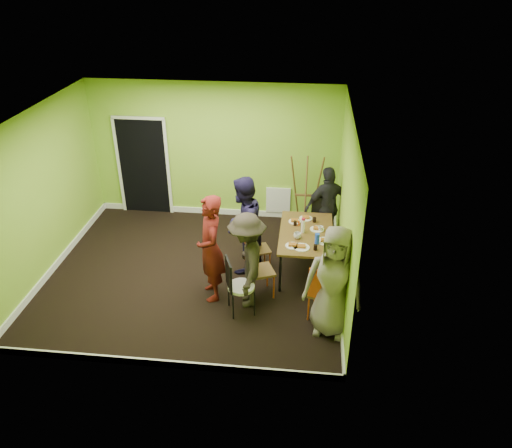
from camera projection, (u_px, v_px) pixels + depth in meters
The scene contains 28 objects.
ground at pixel (195, 273), 8.72m from camera, with size 5.00×5.00×0.00m, color black.
room_walls at pixel (190, 222), 8.28m from camera, with size 5.04×4.54×2.82m.
dining_table at pixel (306, 235), 8.49m from camera, with size 0.90×1.50×0.75m.
chair_left_far at pixel (255, 246), 8.61m from camera, with size 0.46×0.46×0.85m.
chair_left_near at pixel (256, 267), 7.92m from camera, with size 0.53×0.53×0.98m.
chair_back_end at pixel (322, 213), 9.19m from camera, with size 0.43×0.50×0.99m.
chair_front_end at pixel (322, 290), 7.39m from camera, with size 0.49×0.49×0.96m.
chair_bentwood at pixel (237, 283), 7.56m from camera, with size 0.48×0.48×0.96m.
easel at pixel (306, 194), 9.69m from camera, with size 0.64×0.61×1.61m.
plate_near_left at pixel (295, 222), 8.79m from camera, with size 0.22×0.22×0.01m, color white.
plate_near_right at pixel (292, 246), 8.08m from camera, with size 0.23×0.23×0.01m, color white.
plate_far_back at pixel (306, 218), 8.89m from camera, with size 0.23×0.23×0.01m, color white.
plate_far_front at pixel (301, 247), 8.03m from camera, with size 0.27×0.27×0.01m, color white.
plate_wall_back at pixel (317, 229), 8.55m from camera, with size 0.24×0.24×0.01m, color white.
plate_wall_front at pixel (325, 241), 8.20m from camera, with size 0.27×0.27×0.01m, color white.
thermos at pixel (303, 226), 8.41m from camera, with size 0.07×0.07×0.24m, color white.
blue_bottle at pixel (317, 239), 8.11m from camera, with size 0.08×0.08×0.18m, color blue.
orange_bottle at pixel (299, 223), 8.66m from camera, with size 0.03×0.03×0.09m, color #E05315.
glass_mid at pixel (295, 223), 8.66m from camera, with size 0.06×0.06×0.09m, color black.
glass_back at pixel (314, 220), 8.76m from camera, with size 0.06×0.06×0.09m, color black.
glass_front at pixel (315, 247), 7.96m from camera, with size 0.06×0.06×0.09m, color black.
cup_a at pixel (297, 236), 8.28m from camera, with size 0.13×0.13×0.10m, color white.
cup_b at pixel (320, 229), 8.50m from camera, with size 0.09×0.09×0.09m, color white.
person_standing at pixel (211, 249), 7.75m from camera, with size 0.65×0.43×1.78m, color #56120E.
person_left_far at pixel (243, 225), 8.44m from camera, with size 0.84×0.66×1.73m, color #1A1536.
person_left_near at pixel (247, 261), 7.63m from camera, with size 1.02×0.59×1.58m, color black.
person_back_end at pixel (328, 207), 9.25m from camera, with size 0.91×0.38×1.56m, color black.
person_front_end at pixel (334, 282), 7.02m from camera, with size 0.85×0.55×1.73m, color gray.
Camera 1 is at (1.85, -7.05, 4.99)m, focal length 35.00 mm.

